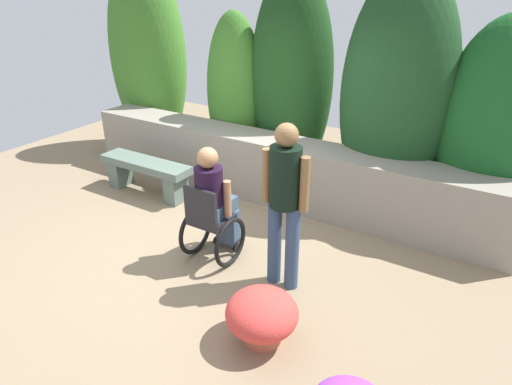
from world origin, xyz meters
TOP-DOWN VIEW (x-y plane):
  - ground_plane at (0.00, 0.00)m, footprint 10.14×10.14m
  - stone_retaining_wall at (0.00, 1.57)m, footprint 6.16×0.60m
  - hedge_backdrop at (-0.15, 2.23)m, footprint 6.89×1.22m
  - stone_bench at (-1.66, 0.75)m, footprint 1.45×0.37m
  - person_in_wheelchair at (0.16, -0.08)m, footprint 0.53×0.66m
  - person_standing_companion at (1.04, -0.11)m, footprint 0.49×0.30m
  - flower_pot_terracotta_by_wall at (1.28, -0.92)m, footprint 0.63×0.63m

SIDE VIEW (x-z plane):
  - ground_plane at x=0.00m, z-range 0.00..0.00m
  - flower_pot_terracotta_by_wall at x=1.28m, z-range 0.02..0.51m
  - stone_bench at x=-1.66m, z-range 0.08..0.59m
  - stone_retaining_wall at x=0.00m, z-range 0.00..0.88m
  - person_in_wheelchair at x=0.16m, z-range -0.04..1.29m
  - person_standing_companion at x=1.04m, z-range 0.14..1.86m
  - hedge_backdrop at x=-0.15m, z-range -0.15..3.12m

